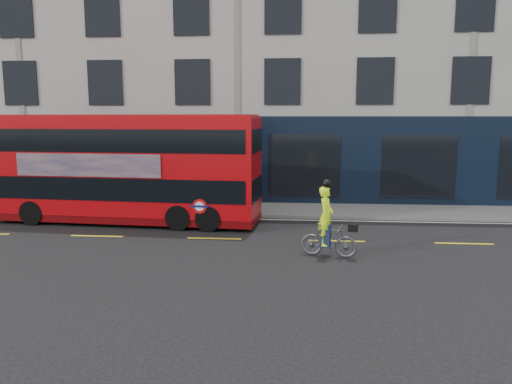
# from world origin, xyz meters

# --- Properties ---
(ground) EXTENTS (120.00, 120.00, 0.00)m
(ground) POSITION_xyz_m (0.00, 0.00, 0.00)
(ground) COLOR black
(ground) RESTS_ON ground
(pavement) EXTENTS (60.00, 3.00, 0.12)m
(pavement) POSITION_xyz_m (0.00, 6.50, 0.06)
(pavement) COLOR slate
(pavement) RESTS_ON ground
(kerb) EXTENTS (60.00, 0.12, 0.13)m
(kerb) POSITION_xyz_m (0.00, 5.00, 0.07)
(kerb) COLOR slate
(kerb) RESTS_ON ground
(building_terrace) EXTENTS (50.00, 10.07, 15.00)m
(building_terrace) POSITION_xyz_m (0.00, 12.94, 7.49)
(building_terrace) COLOR #B1AEA6
(building_terrace) RESTS_ON ground
(road_edge_line) EXTENTS (58.00, 0.10, 0.01)m
(road_edge_line) POSITION_xyz_m (0.00, 4.70, 0.00)
(road_edge_line) COLOR silver
(road_edge_line) RESTS_ON ground
(lane_dashes) EXTENTS (58.00, 0.12, 0.01)m
(lane_dashes) POSITION_xyz_m (0.00, 1.50, 0.00)
(lane_dashes) COLOR gold
(lane_dashes) RESTS_ON ground
(bus) EXTENTS (10.22, 3.06, 4.06)m
(bus) POSITION_xyz_m (-3.70, 3.80, 2.08)
(bus) COLOR #B4070C
(bus) RESTS_ON ground
(cyclist) EXTENTS (1.68, 0.80, 2.23)m
(cyclist) POSITION_xyz_m (3.59, -0.32, 0.76)
(cyclist) COLOR #4D5053
(cyclist) RESTS_ON ground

